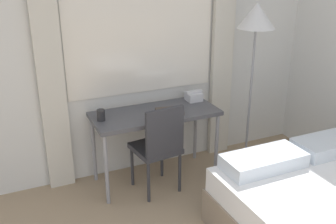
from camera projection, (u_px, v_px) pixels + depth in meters
name	position (u px, v px, depth m)	size (l,w,h in m)	color
wall_back_with_window	(112.00, 45.00, 3.75)	(5.50, 0.13, 2.70)	silver
desk	(155.00, 118.00, 3.82)	(1.23, 0.53, 0.74)	#4C4C51
desk_chair	(159.00, 144.00, 3.66)	(0.44, 0.44, 0.90)	#333338
standing_lamp	(256.00, 28.00, 3.82)	(0.37, 0.37, 1.73)	#4C4C51
telephone	(194.00, 96.00, 4.08)	(0.18, 0.14, 0.11)	silver
book	(169.00, 111.00, 3.78)	(0.28, 0.25, 0.02)	#4C4238
mug	(101.00, 115.00, 3.58)	(0.08, 0.08, 0.10)	#262628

